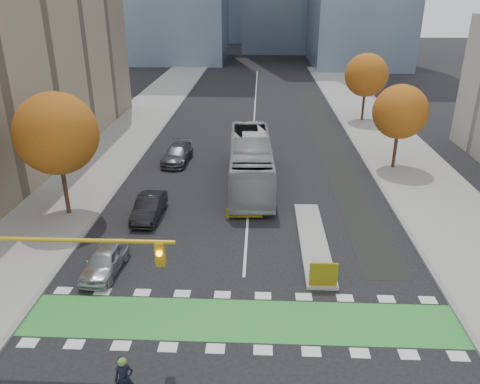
# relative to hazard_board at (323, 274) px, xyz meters

# --- Properties ---
(ground) EXTENTS (300.00, 300.00, 0.00)m
(ground) POSITION_rel_hazard_board_xyz_m (-4.00, -4.20, -0.80)
(ground) COLOR black
(ground) RESTS_ON ground
(sidewalk_west) EXTENTS (7.00, 120.00, 0.15)m
(sidewalk_west) POSITION_rel_hazard_board_xyz_m (-17.50, 15.80, -0.73)
(sidewalk_west) COLOR gray
(sidewalk_west) RESTS_ON ground
(sidewalk_east) EXTENTS (7.00, 120.00, 0.15)m
(sidewalk_east) POSITION_rel_hazard_board_xyz_m (9.50, 15.80, -0.73)
(sidewalk_east) COLOR gray
(sidewalk_east) RESTS_ON ground
(curb_west) EXTENTS (0.30, 120.00, 0.16)m
(curb_west) POSITION_rel_hazard_board_xyz_m (-14.00, 15.80, -0.73)
(curb_west) COLOR gray
(curb_west) RESTS_ON ground
(curb_east) EXTENTS (0.30, 120.00, 0.16)m
(curb_east) POSITION_rel_hazard_board_xyz_m (6.00, 15.80, -0.73)
(curb_east) COLOR gray
(curb_east) RESTS_ON ground
(bike_crossing) EXTENTS (20.00, 3.00, 0.01)m
(bike_crossing) POSITION_rel_hazard_board_xyz_m (-4.00, -2.70, -0.79)
(bike_crossing) COLOR green
(bike_crossing) RESTS_ON ground
(centre_line) EXTENTS (0.15, 70.00, 0.01)m
(centre_line) POSITION_rel_hazard_board_xyz_m (-4.00, 35.80, -0.80)
(centre_line) COLOR silver
(centre_line) RESTS_ON ground
(bike_lane_paint) EXTENTS (2.50, 50.00, 0.01)m
(bike_lane_paint) POSITION_rel_hazard_board_xyz_m (3.50, 25.80, -0.80)
(bike_lane_paint) COLOR black
(bike_lane_paint) RESTS_ON ground
(median_island) EXTENTS (1.60, 10.00, 0.16)m
(median_island) POSITION_rel_hazard_board_xyz_m (0.00, 4.80, -0.72)
(median_island) COLOR gray
(median_island) RESTS_ON ground
(hazard_board) EXTENTS (1.40, 0.12, 1.30)m
(hazard_board) POSITION_rel_hazard_board_xyz_m (0.00, 0.00, 0.00)
(hazard_board) COLOR yellow
(hazard_board) RESTS_ON median_island
(tree_west) EXTENTS (5.20, 5.20, 8.22)m
(tree_west) POSITION_rel_hazard_board_xyz_m (-16.00, 7.80, 4.82)
(tree_west) COLOR #332114
(tree_west) RESTS_ON ground
(tree_east_near) EXTENTS (4.40, 4.40, 7.08)m
(tree_east_near) POSITION_rel_hazard_board_xyz_m (8.00, 17.80, 4.06)
(tree_east_near) COLOR #332114
(tree_east_near) RESTS_ON ground
(tree_east_far) EXTENTS (4.80, 4.80, 7.65)m
(tree_east_far) POSITION_rel_hazard_board_xyz_m (8.50, 33.80, 4.44)
(tree_east_far) COLOR #332114
(tree_east_far) RESTS_ON ground
(traffic_signal_west) EXTENTS (8.53, 0.56, 5.20)m
(traffic_signal_west) POSITION_rel_hazard_board_xyz_m (-11.93, -4.71, 3.23)
(traffic_signal_west) COLOR #BF9914
(traffic_signal_west) RESTS_ON ground
(bus) EXTENTS (3.60, 13.24, 3.66)m
(bus) POSITION_rel_hazard_board_xyz_m (-3.97, 13.92, 1.03)
(bus) COLOR #9CA1A3
(bus) RESTS_ON ground
(parked_car_a) EXTENTS (1.90, 4.17, 1.39)m
(parked_car_a) POSITION_rel_hazard_board_xyz_m (-11.38, 0.99, -0.11)
(parked_car_a) COLOR #A4A5AA
(parked_car_a) RESTS_ON ground
(parked_car_b) EXTENTS (1.66, 4.49, 1.47)m
(parked_car_b) POSITION_rel_hazard_board_xyz_m (-10.50, 7.62, -0.07)
(parked_car_b) COLOR black
(parked_car_b) RESTS_ON ground
(parked_car_c) EXTENTS (2.38, 5.28, 1.50)m
(parked_car_c) POSITION_rel_hazard_board_xyz_m (-10.50, 18.66, -0.05)
(parked_car_c) COLOR #4C4D51
(parked_car_c) RESTS_ON ground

